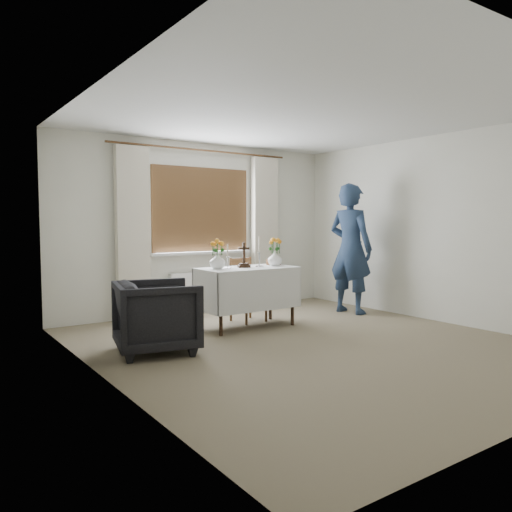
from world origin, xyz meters
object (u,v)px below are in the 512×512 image
at_px(person, 350,249).
at_px(wooden_cross, 244,255).
at_px(altar_table, 248,297).
at_px(wooden_chair, 248,290).
at_px(armchair, 157,316).
at_px(flower_vase_right, 275,258).
at_px(flower_vase_left, 217,261).

bearing_deg(person, wooden_cross, 77.25).
bearing_deg(altar_table, wooden_chair, 54.23).
xyz_separation_m(armchair, flower_vase_right, (1.87, 0.47, 0.49)).
distance_m(person, flower_vase_right, 1.37).
bearing_deg(flower_vase_left, wooden_cross, -4.10).
relative_size(wooden_chair, armchair, 1.05).
distance_m(wooden_cross, flower_vase_right, 0.47).
distance_m(altar_table, wooden_cross, 0.54).
height_order(wooden_cross, flower_vase_right, wooden_cross).
relative_size(wooden_chair, wooden_cross, 2.68).
xyz_separation_m(wooden_chair, flower_vase_left, (-0.62, -0.24, 0.43)).
height_order(armchair, flower_vase_left, flower_vase_left).
relative_size(wooden_cross, flower_vase_right, 1.65).
xyz_separation_m(altar_table, wooden_chair, (0.21, 0.29, 0.05)).
bearing_deg(flower_vase_left, person, -2.51).
bearing_deg(wooden_cross, armchair, -141.44).
height_order(armchair, person, person).
bearing_deg(armchair, person, -69.45).
height_order(person, flower_vase_right, person).
bearing_deg(altar_table, person, -1.24).
relative_size(altar_table, wooden_cross, 3.87).
height_order(wooden_cross, flower_vase_left, wooden_cross).
xyz_separation_m(altar_table, wooden_cross, (-0.03, 0.03, 0.54)).
distance_m(altar_table, person, 1.88).
xyz_separation_m(wooden_chair, wooden_cross, (-0.25, -0.26, 0.49)).
bearing_deg(flower_vase_right, altar_table, 178.80).
xyz_separation_m(person, flower_vase_left, (-2.20, 0.10, -0.08)).
xyz_separation_m(flower_vase_left, flower_vase_right, (0.83, -0.07, -0.00)).
xyz_separation_m(person, flower_vase_right, (-1.36, 0.03, -0.09)).
bearing_deg(wooden_chair, person, -16.67).
relative_size(flower_vase_left, flower_vase_right, 1.04).
bearing_deg(wooden_cross, person, 16.56).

